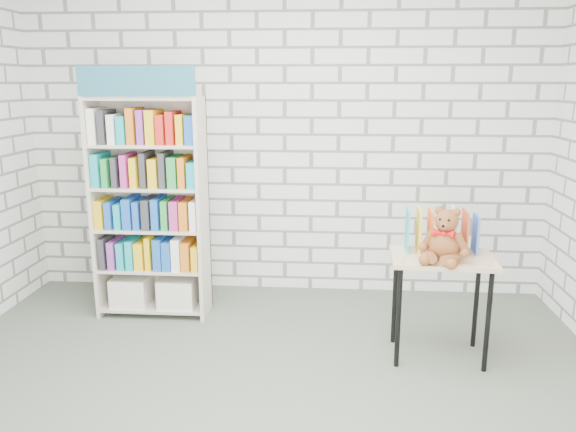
{
  "coord_description": "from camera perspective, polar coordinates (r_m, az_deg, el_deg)",
  "views": [
    {
      "loc": [
        0.39,
        -2.86,
        1.84
      ],
      "look_at": [
        0.11,
        0.95,
        0.93
      ],
      "focal_mm": 35.0,
      "sensor_mm": 36.0,
      "label": 1
    }
  ],
  "objects": [
    {
      "name": "display_table",
      "position": [
        3.89,
        15.32,
        -5.37
      ],
      "size": [
        0.69,
        0.49,
        0.72
      ],
      "color": "tan",
      "rests_on": "ground"
    },
    {
      "name": "teddy_bear",
      "position": [
        3.72,
        15.64,
        -2.35
      ],
      "size": [
        0.33,
        0.32,
        0.35
      ],
      "color": "brown",
      "rests_on": "display_table"
    },
    {
      "name": "table_books",
      "position": [
        3.92,
        15.31,
        -1.54
      ],
      "size": [
        0.48,
        0.23,
        0.28
      ],
      "color": "#29A7B4",
      "rests_on": "display_table"
    },
    {
      "name": "bookshelf",
      "position": [
        4.54,
        -13.8,
        0.98
      ],
      "size": [
        0.87,
        0.34,
        1.95
      ],
      "color": "beige",
      "rests_on": "ground"
    },
    {
      "name": "room_shell",
      "position": [
        2.89,
        -3.61,
        12.31
      ],
      "size": [
        4.52,
        4.02,
        2.81
      ],
      "color": "silver",
      "rests_on": "ground"
    },
    {
      "name": "ground",
      "position": [
        3.42,
        -3.15,
        -19.1
      ],
      "size": [
        4.5,
        4.5,
        0.0
      ],
      "primitive_type": "plane",
      "color": "#4D5649",
      "rests_on": "ground"
    }
  ]
}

